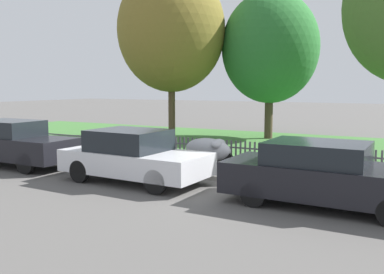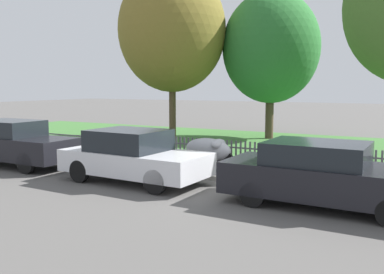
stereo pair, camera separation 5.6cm
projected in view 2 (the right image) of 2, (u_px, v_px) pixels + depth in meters
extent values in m
plane|color=#565451|center=(261.00, 186.00, 11.51)|extent=(120.00, 120.00, 0.00)
cube|color=#B2ADA3|center=(262.00, 183.00, 11.59)|extent=(41.90, 0.20, 0.12)
cube|color=#3D7033|center=(323.00, 149.00, 18.24)|extent=(41.90, 10.68, 0.01)
cube|color=#4C4C51|center=(287.00, 163.00, 13.59)|extent=(41.90, 0.03, 0.05)
cube|color=#4C4C51|center=(287.00, 152.00, 13.54)|extent=(41.90, 0.03, 0.05)
cube|color=#4C4C51|center=(121.00, 144.00, 16.71)|extent=(0.06, 0.03, 0.86)
cube|color=#4C4C51|center=(125.00, 144.00, 16.63)|extent=(0.06, 0.03, 0.86)
cube|color=#4C4C51|center=(128.00, 145.00, 16.55)|extent=(0.06, 0.03, 0.86)
cube|color=#4C4C51|center=(132.00, 145.00, 16.47)|extent=(0.06, 0.03, 0.86)
cube|color=#4C4C51|center=(135.00, 145.00, 16.39)|extent=(0.06, 0.03, 0.86)
cube|color=#4C4C51|center=(139.00, 145.00, 16.31)|extent=(0.06, 0.03, 0.86)
cube|color=#4C4C51|center=(142.00, 146.00, 16.23)|extent=(0.06, 0.03, 0.86)
cube|color=#4C4C51|center=(146.00, 146.00, 16.15)|extent=(0.06, 0.03, 0.86)
cube|color=#4C4C51|center=(150.00, 146.00, 16.07)|extent=(0.06, 0.03, 0.86)
cube|color=#4C4C51|center=(153.00, 147.00, 15.99)|extent=(0.06, 0.03, 0.86)
cube|color=#4C4C51|center=(157.00, 147.00, 15.91)|extent=(0.06, 0.03, 0.86)
cube|color=#4C4C51|center=(161.00, 147.00, 15.83)|extent=(0.06, 0.03, 0.86)
cube|color=#4C4C51|center=(165.00, 148.00, 15.75)|extent=(0.06, 0.03, 0.86)
cube|color=#4C4C51|center=(169.00, 148.00, 15.67)|extent=(0.06, 0.03, 0.86)
cube|color=#4C4C51|center=(172.00, 148.00, 15.59)|extent=(0.06, 0.03, 0.86)
cube|color=#4C4C51|center=(176.00, 148.00, 15.51)|extent=(0.06, 0.03, 0.86)
cube|color=#4C4C51|center=(180.00, 149.00, 15.43)|extent=(0.06, 0.03, 0.86)
cube|color=#4C4C51|center=(184.00, 149.00, 15.35)|extent=(0.06, 0.03, 0.86)
cube|color=#4C4C51|center=(188.00, 149.00, 15.27)|extent=(0.06, 0.03, 0.86)
cube|color=#4C4C51|center=(193.00, 150.00, 15.19)|extent=(0.06, 0.03, 0.86)
cube|color=#4C4C51|center=(197.00, 150.00, 15.11)|extent=(0.06, 0.03, 0.86)
cube|color=#4C4C51|center=(201.00, 150.00, 15.03)|extent=(0.06, 0.03, 0.86)
cube|color=#4C4C51|center=(205.00, 151.00, 14.95)|extent=(0.06, 0.03, 0.86)
cube|color=#4C4C51|center=(209.00, 151.00, 14.87)|extent=(0.06, 0.03, 0.86)
cube|color=#4C4C51|center=(214.00, 152.00, 14.79)|extent=(0.06, 0.03, 0.86)
cube|color=#4C4C51|center=(218.00, 152.00, 14.71)|extent=(0.06, 0.03, 0.86)
cube|color=#4C4C51|center=(222.00, 152.00, 14.63)|extent=(0.06, 0.03, 0.86)
cube|color=#4C4C51|center=(227.00, 153.00, 14.55)|extent=(0.06, 0.03, 0.86)
cube|color=#4C4C51|center=(231.00, 153.00, 14.46)|extent=(0.06, 0.03, 0.86)
cube|color=#4C4C51|center=(236.00, 153.00, 14.38)|extent=(0.06, 0.03, 0.86)
cube|color=#4C4C51|center=(241.00, 154.00, 14.30)|extent=(0.06, 0.03, 0.86)
cube|color=#4C4C51|center=(245.00, 154.00, 14.22)|extent=(0.06, 0.03, 0.86)
cube|color=#4C4C51|center=(250.00, 154.00, 14.14)|extent=(0.06, 0.03, 0.86)
cube|color=#4C4C51|center=(255.00, 155.00, 14.06)|extent=(0.06, 0.03, 0.86)
cube|color=#4C4C51|center=(260.00, 155.00, 13.98)|extent=(0.06, 0.03, 0.86)
cube|color=#4C4C51|center=(264.00, 156.00, 13.90)|extent=(0.06, 0.03, 0.86)
cube|color=#4C4C51|center=(269.00, 156.00, 13.82)|extent=(0.06, 0.03, 0.86)
cube|color=#4C4C51|center=(274.00, 156.00, 13.74)|extent=(0.06, 0.03, 0.86)
cube|color=#4C4C51|center=(279.00, 157.00, 13.66)|extent=(0.06, 0.03, 0.86)
cube|color=#4C4C51|center=(285.00, 157.00, 13.58)|extent=(0.06, 0.03, 0.86)
cube|color=#4C4C51|center=(290.00, 158.00, 13.50)|extent=(0.06, 0.03, 0.86)
cube|color=#4C4C51|center=(295.00, 158.00, 13.42)|extent=(0.06, 0.03, 0.86)
cube|color=#4C4C51|center=(300.00, 159.00, 13.34)|extent=(0.06, 0.03, 0.86)
cube|color=#4C4C51|center=(306.00, 159.00, 13.26)|extent=(0.06, 0.03, 0.86)
cube|color=#4C4C51|center=(311.00, 159.00, 13.18)|extent=(0.06, 0.03, 0.86)
cube|color=#4C4C51|center=(317.00, 160.00, 13.10)|extent=(0.06, 0.03, 0.86)
cube|color=#4C4C51|center=(322.00, 160.00, 13.02)|extent=(0.06, 0.03, 0.86)
cube|color=#4C4C51|center=(328.00, 161.00, 12.94)|extent=(0.06, 0.03, 0.86)
cube|color=#4C4C51|center=(333.00, 161.00, 12.86)|extent=(0.06, 0.03, 0.86)
cube|color=#4C4C51|center=(339.00, 162.00, 12.78)|extent=(0.06, 0.03, 0.86)
cube|color=#4C4C51|center=(345.00, 162.00, 12.70)|extent=(0.06, 0.03, 0.86)
cube|color=#4C4C51|center=(351.00, 163.00, 12.62)|extent=(0.06, 0.03, 0.86)
cube|color=#4C4C51|center=(357.00, 163.00, 12.54)|extent=(0.06, 0.03, 0.86)
cube|color=#4C4C51|center=(363.00, 164.00, 12.46)|extent=(0.06, 0.03, 0.86)
cube|color=#4C4C51|center=(369.00, 164.00, 12.38)|extent=(0.06, 0.03, 0.86)
cube|color=#4C4C51|center=(375.00, 165.00, 12.30)|extent=(0.06, 0.03, 0.86)
cube|color=#4C4C51|center=(382.00, 165.00, 12.22)|extent=(0.06, 0.03, 0.86)
cube|color=black|center=(14.00, 147.00, 14.38)|extent=(4.57, 1.68, 0.72)
cube|color=black|center=(9.00, 128.00, 14.41)|extent=(2.20, 1.49, 0.53)
cylinder|color=black|center=(62.00, 156.00, 14.40)|extent=(0.68, 0.15, 0.68)
cylinder|color=black|center=(26.00, 163.00, 13.09)|extent=(0.68, 0.15, 0.68)
cylinder|color=black|center=(5.00, 150.00, 15.73)|extent=(0.68, 0.15, 0.68)
cube|color=silver|center=(135.00, 162.00, 11.95)|extent=(4.25, 1.99, 0.61)
cube|color=black|center=(129.00, 140.00, 11.99)|extent=(2.06, 1.73, 0.58)
cylinder|color=black|center=(191.00, 170.00, 12.05)|extent=(0.64, 0.16, 0.64)
cylinder|color=black|center=(155.00, 182.00, 10.59)|extent=(0.64, 0.16, 0.64)
cylinder|color=black|center=(120.00, 162.00, 13.37)|extent=(0.64, 0.16, 0.64)
cylinder|color=black|center=(79.00, 171.00, 11.91)|extent=(0.64, 0.16, 0.64)
cube|color=black|center=(326.00, 180.00, 9.51)|extent=(4.56, 1.94, 0.71)
cube|color=black|center=(317.00, 153.00, 9.55)|extent=(2.20, 1.72, 0.49)
cylinder|color=black|center=(277.00, 180.00, 10.98)|extent=(0.57, 0.15, 0.56)
cylinder|color=black|center=(252.00, 195.00, 9.48)|extent=(0.57, 0.15, 0.56)
cylinder|color=black|center=(225.00, 161.00, 13.53)|extent=(0.64, 0.14, 0.64)
cylinder|color=black|center=(192.00, 158.00, 14.20)|extent=(0.64, 0.14, 0.64)
ellipsoid|color=#9EA0A8|center=(208.00, 150.00, 13.83)|extent=(1.69, 0.67, 0.75)
ellipsoid|color=#9EA0A8|center=(218.00, 144.00, 13.59)|extent=(0.43, 0.72, 0.35)
cylinder|color=brown|center=(172.00, 102.00, 21.83)|extent=(0.35, 0.35, 3.77)
ellipsoid|color=olive|center=(172.00, 30.00, 21.40)|extent=(5.40, 5.40, 6.20)
cylinder|color=#473828|center=(270.00, 109.00, 21.81)|extent=(0.42, 0.42, 3.08)
ellipsoid|color=#286B2D|center=(271.00, 47.00, 21.44)|extent=(4.86, 4.86, 5.59)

